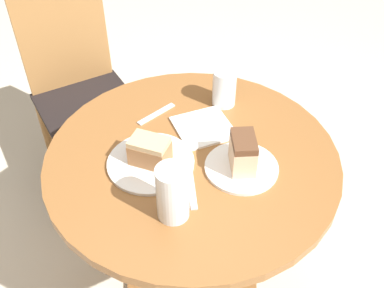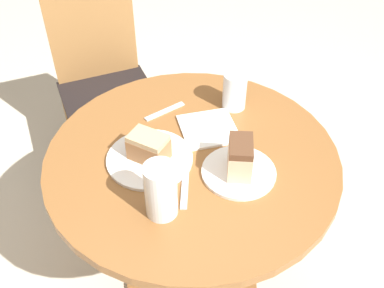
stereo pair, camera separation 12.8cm
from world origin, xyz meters
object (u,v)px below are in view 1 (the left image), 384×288
Objects in this scene: chair at (83,93)px; cake_slice_far at (243,153)px; plate_far at (241,167)px; cake_slice_near at (150,151)px; glass_lemonade at (173,195)px; plate_near at (151,162)px; glass_water at (224,89)px.

cake_slice_far is at bearing -79.55° from chair.
plate_far is at bearing 0.00° from cake_slice_far.
glass_lemonade reaches higher than cake_slice_near.
glass_water reaches higher than plate_near.
cake_slice_far is (0.00, 0.00, 0.06)m from plate_far.
glass_lemonade reaches higher than plate_far.
chair is 1.00m from cake_slice_far.
glass_lemonade is at bearing -102.94° from cake_slice_near.
chair is 0.83m from plate_near.
chair is 0.99m from plate_far.
cake_slice_near is at bearing -45.00° from plate_near.
chair is at bearing 110.64° from glass_water.
cake_slice_near is 0.36m from glass_water.
plate_near is 0.04m from cake_slice_near.
chair reaches higher than cake_slice_far.
glass_lemonade is (-0.25, -0.03, 0.01)m from cake_slice_far.
cake_slice_near is 1.04× the size of glass_water.
plate_far is at bearing 6.87° from glass_lemonade.
glass_water is (0.14, 0.27, -0.00)m from cake_slice_far.
cake_slice_far reaches higher than plate_near.
glass_water is at bearing -65.53° from chair.
glass_water is (0.34, 0.11, 0.05)m from plate_near.
cake_slice_far is (0.11, -0.94, 0.32)m from chair.
cake_slice_far is at bearing -38.47° from cake_slice_near.
cake_slice_far is 0.96× the size of glass_water.
glass_water is (0.34, 0.11, 0.01)m from cake_slice_near.
cake_slice_near is 0.82× the size of glass_lemonade.
plate_near and plate_far have the same top height.
plate_far is at bearing -38.47° from plate_near.
chair reaches higher than plate_near.
glass_water reaches higher than plate_far.
plate_near is at bearing -161.84° from glass_water.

